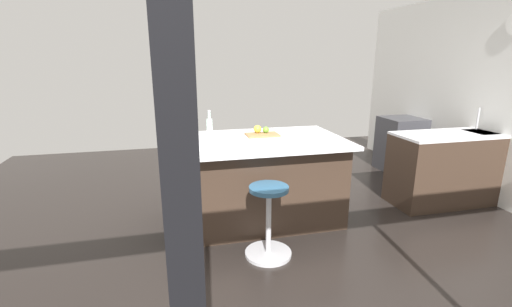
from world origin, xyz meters
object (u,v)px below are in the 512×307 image
(cutting_board, at_px, (262,135))
(kitchen_island, at_px, (254,180))
(apple_green, at_px, (266,130))
(apple_yellow, at_px, (257,129))
(stool_by_window, at_px, (269,223))
(water_bottle, at_px, (210,128))
(oven_range, at_px, (400,144))

(cutting_board, bearing_deg, kitchen_island, 42.07)
(kitchen_island, xyz_separation_m, apple_green, (-0.18, -0.16, 0.53))
(apple_green, relative_size, apple_yellow, 0.82)
(kitchen_island, relative_size, cutting_board, 5.32)
(stool_by_window, height_order, water_bottle, water_bottle)
(apple_green, bearing_deg, kitchen_island, 41.85)
(kitchen_island, xyz_separation_m, water_bottle, (0.47, -0.07, 0.60))
(stool_by_window, relative_size, apple_green, 9.50)
(kitchen_island, height_order, apple_yellow, apple_yellow)
(apple_green, bearing_deg, oven_range, -157.23)
(stool_by_window, distance_m, cutting_board, 1.10)
(kitchen_island, distance_m, stool_by_window, 0.78)
(stool_by_window, distance_m, water_bottle, 1.20)
(oven_range, bearing_deg, stool_by_window, 35.57)
(cutting_board, bearing_deg, stool_by_window, 79.23)
(apple_green, xyz_separation_m, apple_yellow, (0.10, -0.02, 0.01))
(oven_range, bearing_deg, cutting_board, 23.23)
(cutting_board, distance_m, water_bottle, 0.60)
(oven_range, height_order, cutting_board, cutting_board)
(cutting_board, relative_size, apple_yellow, 4.08)
(apple_yellow, bearing_deg, water_bottle, 11.95)
(oven_range, distance_m, water_bottle, 3.49)
(oven_range, distance_m, apple_green, 2.86)
(apple_yellow, xyz_separation_m, water_bottle, (0.55, 0.12, 0.06))
(stool_by_window, bearing_deg, water_bottle, -62.88)
(cutting_board, bearing_deg, apple_yellow, -60.02)
(oven_range, relative_size, stool_by_window, 1.27)
(stool_by_window, bearing_deg, apple_green, -103.48)
(oven_range, xyz_separation_m, kitchen_island, (2.76, 1.24, 0.05))
(oven_range, height_order, apple_yellow, apple_yellow)
(oven_range, distance_m, kitchen_island, 3.03)
(apple_green, xyz_separation_m, water_bottle, (0.64, 0.09, 0.07))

